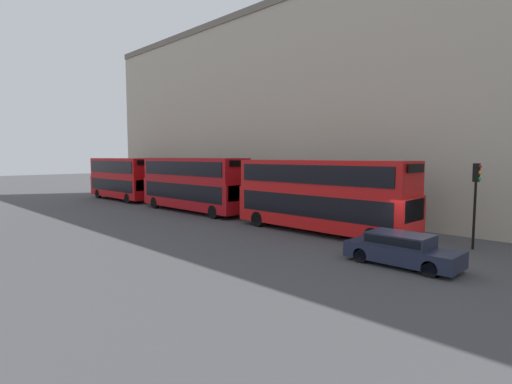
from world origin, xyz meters
name	(u,v)px	position (x,y,z in m)	size (l,w,h in m)	color
ground_plane	(411,256)	(0.00, 0.00, 0.00)	(200.00, 200.00, 0.00)	#424244
building_facade	(471,79)	(7.00, 0.00, 8.90)	(1.10, 80.00, 17.19)	#B2A893
bus_leading	(320,193)	(1.60, 6.30, 2.39)	(2.59, 11.44, 4.33)	red
bus_second_in_queue	(193,182)	(1.60, 19.15, 2.44)	(2.59, 11.45, 4.43)	#A80F14
bus_third_in_queue	(122,177)	(1.60, 31.74, 2.40)	(2.59, 10.07, 4.36)	#B20C0F
car_dark_sedan	(401,249)	(-1.80, -0.38, 0.72)	(1.78, 4.60, 1.36)	#1E2338
traffic_light	(476,188)	(3.60, -1.52, 3.03)	(0.30, 0.36, 4.23)	black
pedestrian	(143,191)	(4.05, 31.89, 0.83)	(0.36, 0.36, 1.78)	brown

